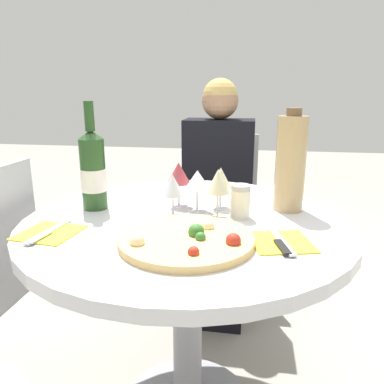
{
  "coord_description": "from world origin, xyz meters",
  "views": [
    {
      "loc": [
        0.19,
        -1.07,
        1.09
      ],
      "look_at": [
        0.03,
        -0.06,
        0.82
      ],
      "focal_mm": 35.0,
      "sensor_mm": 36.0,
      "label": 1
    }
  ],
  "objects_px": {
    "pizza_large": "(187,239)",
    "tall_carafe": "(291,163)",
    "seated_diner": "(217,212)",
    "chair_behind_diner": "(219,220)",
    "wine_bottle": "(93,170)",
    "dining_table": "(187,258)"
  },
  "relations": [
    {
      "from": "dining_table",
      "to": "pizza_large",
      "type": "xyz_separation_m",
      "value": [
        0.03,
        -0.19,
        0.15
      ]
    },
    {
      "from": "tall_carafe",
      "to": "wine_bottle",
      "type": "bearing_deg",
      "value": -172.21
    },
    {
      "from": "seated_diner",
      "to": "pizza_large",
      "type": "relative_size",
      "value": 3.3
    },
    {
      "from": "pizza_large",
      "to": "tall_carafe",
      "type": "xyz_separation_m",
      "value": [
        0.28,
        0.33,
        0.14
      ]
    },
    {
      "from": "dining_table",
      "to": "pizza_large",
      "type": "relative_size",
      "value": 2.85
    },
    {
      "from": "dining_table",
      "to": "tall_carafe",
      "type": "xyz_separation_m",
      "value": [
        0.31,
        0.13,
        0.29
      ]
    },
    {
      "from": "dining_table",
      "to": "pizza_large",
      "type": "bearing_deg",
      "value": -80.19
    },
    {
      "from": "chair_behind_diner",
      "to": "seated_diner",
      "type": "xyz_separation_m",
      "value": [
        -0.0,
        -0.14,
        0.09
      ]
    },
    {
      "from": "pizza_large",
      "to": "tall_carafe",
      "type": "bearing_deg",
      "value": 49.85
    },
    {
      "from": "seated_diner",
      "to": "tall_carafe",
      "type": "bearing_deg",
      "value": 117.02
    },
    {
      "from": "tall_carafe",
      "to": "chair_behind_diner",
      "type": "bearing_deg",
      "value": 112.17
    },
    {
      "from": "seated_diner",
      "to": "pizza_large",
      "type": "bearing_deg",
      "value": 90.33
    },
    {
      "from": "dining_table",
      "to": "seated_diner",
      "type": "distance_m",
      "value": 0.69
    },
    {
      "from": "chair_behind_diner",
      "to": "wine_bottle",
      "type": "distance_m",
      "value": 0.95
    },
    {
      "from": "tall_carafe",
      "to": "dining_table",
      "type": "bearing_deg",
      "value": -156.53
    },
    {
      "from": "pizza_large",
      "to": "wine_bottle",
      "type": "bearing_deg",
      "value": 145.23
    },
    {
      "from": "chair_behind_diner",
      "to": "wine_bottle",
      "type": "height_order",
      "value": "wine_bottle"
    },
    {
      "from": "wine_bottle",
      "to": "tall_carafe",
      "type": "xyz_separation_m",
      "value": [
        0.63,
        0.09,
        0.03
      ]
    },
    {
      "from": "dining_table",
      "to": "seated_diner",
      "type": "relative_size",
      "value": 0.87
    },
    {
      "from": "wine_bottle",
      "to": "tall_carafe",
      "type": "distance_m",
      "value": 0.63
    },
    {
      "from": "chair_behind_diner",
      "to": "pizza_large",
      "type": "height_order",
      "value": "chair_behind_diner"
    },
    {
      "from": "chair_behind_diner",
      "to": "pizza_large",
      "type": "relative_size",
      "value": 2.49
    }
  ]
}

